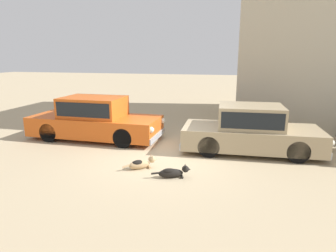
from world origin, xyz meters
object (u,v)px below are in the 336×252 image
Objects in this scene: parked_sedan_nearest at (95,119)px; stray_dog_tan at (173,172)px; stray_dog_spotted at (141,163)px; parked_sedan_second at (251,129)px.

stray_dog_tan is (3.56, -2.81, -0.61)m from parked_sedan_nearest.
stray_dog_spotted is (2.60, -2.42, -0.60)m from parked_sedan_nearest.
stray_dog_tan is (0.95, -0.38, -0.01)m from stray_dog_spotted.
parked_sedan_nearest is at bearing 121.70° from stray_dog_tan.
stray_dog_spotted is (-2.86, -2.21, -0.58)m from parked_sedan_second.
parked_sedan_nearest reaches higher than parked_sedan_second.
stray_dog_spotted is 1.03m from stray_dog_tan.
parked_sedan_nearest is 5.47m from parked_sedan_second.
stray_dog_spotted is at bearing 138.07° from stray_dog_tan.
parked_sedan_nearest is 1.10× the size of parked_sedan_second.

